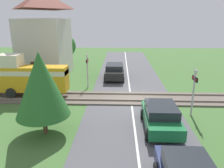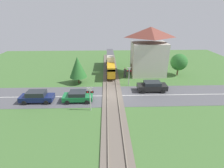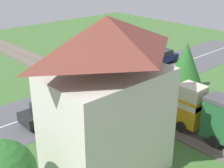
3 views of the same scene
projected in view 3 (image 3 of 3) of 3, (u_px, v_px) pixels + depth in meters
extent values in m
plane|color=#426B33|center=(101.00, 92.00, 27.45)|extent=(60.00, 60.00, 0.00)
cube|color=#515156|center=(101.00, 92.00, 27.45)|extent=(48.00, 6.40, 0.02)
cube|color=silver|center=(101.00, 92.00, 27.44)|extent=(48.00, 0.12, 0.00)
cube|color=#665B51|center=(101.00, 91.00, 27.43)|extent=(2.80, 48.00, 0.12)
cube|color=slate|center=(107.00, 88.00, 27.83)|extent=(0.10, 48.00, 0.12)
cube|color=slate|center=(94.00, 92.00, 26.94)|extent=(0.10, 48.00, 0.12)
cube|color=gold|center=(169.00, 103.00, 21.79)|extent=(1.35, 5.06, 1.90)
cube|color=beige|center=(170.00, 96.00, 21.59)|extent=(1.37, 5.06, 0.36)
cube|color=beige|center=(192.00, 92.00, 20.08)|extent=(1.35, 1.62, 0.90)
cylinder|color=black|center=(157.00, 105.00, 23.71)|extent=(0.14, 0.76, 0.76)
cylinder|color=black|center=(145.00, 110.00, 22.81)|extent=(0.14, 0.76, 0.76)
cylinder|color=black|center=(193.00, 120.00, 21.49)|extent=(0.14, 0.76, 0.76)
cylinder|color=black|center=(181.00, 127.00, 20.60)|extent=(0.14, 0.76, 0.76)
cylinder|color=black|center=(214.00, 142.00, 18.93)|extent=(0.14, 0.76, 0.76)
cube|color=#197038|center=(127.00, 69.00, 31.08)|extent=(3.89, 1.78, 0.62)
cube|color=#23282D|center=(127.00, 64.00, 30.87)|extent=(2.14, 1.64, 0.51)
cylinder|color=black|center=(124.00, 78.00, 29.80)|extent=(0.60, 0.18, 0.60)
cylinder|color=black|center=(111.00, 73.00, 31.02)|extent=(0.60, 0.18, 0.60)
cylinder|color=black|center=(142.00, 72.00, 31.38)|extent=(0.60, 0.18, 0.60)
cylinder|color=black|center=(129.00, 67.00, 32.60)|extent=(0.60, 0.18, 0.60)
cube|color=black|center=(51.00, 112.00, 22.50)|extent=(4.36, 1.82, 0.72)
cube|color=#23282D|center=(50.00, 105.00, 22.27)|extent=(2.40, 1.67, 0.47)
cylinder|color=black|center=(60.00, 106.00, 24.14)|extent=(0.60, 0.18, 0.60)
cylinder|color=black|center=(74.00, 115.00, 22.89)|extent=(0.60, 0.18, 0.60)
cylinder|color=black|center=(27.00, 118.00, 22.37)|extent=(0.60, 0.18, 0.60)
cylinder|color=black|center=(40.00, 128.00, 21.13)|extent=(0.60, 0.18, 0.60)
cube|color=#141E4C|center=(161.00, 58.00, 34.42)|extent=(4.29, 1.66, 0.64)
cube|color=#23282D|center=(161.00, 53.00, 34.18)|extent=(2.36, 1.53, 0.61)
cylinder|color=black|center=(158.00, 66.00, 33.10)|extent=(0.60, 0.18, 0.60)
cylinder|color=black|center=(147.00, 62.00, 34.24)|extent=(0.60, 0.18, 0.60)
cylinder|color=black|center=(175.00, 60.00, 34.84)|extent=(0.60, 0.18, 0.60)
cylinder|color=black|center=(163.00, 57.00, 35.97)|extent=(0.60, 0.18, 0.60)
cylinder|color=#B7B7B7|center=(97.00, 60.00, 31.16)|extent=(0.12, 0.12, 2.98)
cube|color=black|center=(97.00, 50.00, 30.80)|extent=(0.90, 0.08, 0.28)
sphere|color=red|center=(99.00, 50.00, 30.97)|extent=(0.18, 0.18, 0.18)
sphere|color=red|center=(95.00, 51.00, 30.63)|extent=(0.18, 0.18, 0.18)
cube|color=silver|center=(97.00, 48.00, 30.69)|extent=(0.72, 0.04, 0.72)
cube|color=silver|center=(97.00, 48.00, 30.69)|extent=(0.72, 0.04, 0.72)
cylinder|color=#B7B7B7|center=(105.00, 99.00, 22.61)|extent=(0.12, 0.12, 2.98)
cube|color=black|center=(105.00, 87.00, 22.25)|extent=(0.90, 0.08, 0.28)
sphere|color=red|center=(102.00, 88.00, 22.08)|extent=(0.18, 0.18, 0.18)
sphere|color=red|center=(108.00, 86.00, 22.41)|extent=(0.18, 0.18, 0.18)
cube|color=silver|center=(105.00, 83.00, 22.14)|extent=(0.72, 0.04, 0.72)
cube|color=silver|center=(105.00, 83.00, 22.14)|extent=(0.72, 0.04, 0.72)
cube|color=beige|center=(107.00, 125.00, 16.14)|extent=(6.08, 4.20, 5.94)
pyramid|color=brown|center=(107.00, 35.00, 14.33)|extent=(6.57, 4.53, 1.79)
cube|color=#472D1E|center=(145.00, 136.00, 18.77)|extent=(0.06, 1.10, 2.10)
cylinder|color=#333338|center=(145.00, 126.00, 20.51)|extent=(0.43, 0.43, 1.46)
sphere|color=tan|center=(145.00, 114.00, 20.18)|extent=(0.27, 0.27, 0.27)
cylinder|color=brown|center=(184.00, 86.00, 27.29)|extent=(0.24, 0.24, 1.10)
cone|color=#286628|center=(186.00, 62.00, 26.44)|extent=(2.80, 2.80, 3.36)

